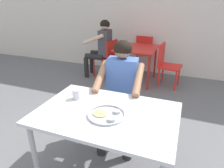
{
  "coord_description": "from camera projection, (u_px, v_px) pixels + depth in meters",
  "views": [
    {
      "loc": [
        0.55,
        -1.33,
        1.63
      ],
      "look_at": [
        -0.06,
        0.26,
        0.9
      ],
      "focal_mm": 31.78,
      "sensor_mm": 36.0,
      "label": 1
    }
  ],
  "objects": [
    {
      "name": "table_background_red",
      "position": [
        137.0,
        52.0,
        4.04
      ],
      "size": [
        0.79,
        0.85,
        0.73
      ],
      "color": "red",
      "rests_on": "ground"
    },
    {
      "name": "drinking_cup",
      "position": [
        77.0,
        94.0,
        1.87
      ],
      "size": [
        0.08,
        0.08,
        0.1
      ],
      "color": "silver",
      "rests_on": "table_foreground"
    },
    {
      "name": "diner_foreground",
      "position": [
        121.0,
        86.0,
        2.23
      ],
      "size": [
        0.54,
        0.59,
        1.23
      ],
      "color": "#282828",
      "rests_on": "ground"
    },
    {
      "name": "thali_tray",
      "position": [
        106.0,
        114.0,
        1.61
      ],
      "size": [
        0.31,
        0.31,
        0.03
      ],
      "color": "#B7BABF",
      "rests_on": "table_foreground"
    },
    {
      "name": "table_foreground",
      "position": [
        106.0,
        120.0,
        1.7
      ],
      "size": [
        1.18,
        0.8,
        0.75
      ],
      "color": "silver",
      "rests_on": "ground"
    },
    {
      "name": "chair_red_right",
      "position": [
        166.0,
        63.0,
        3.88
      ],
      "size": [
        0.46,
        0.44,
        0.85
      ],
      "color": "red",
      "rests_on": "ground"
    },
    {
      "name": "chair_foreground",
      "position": [
        124.0,
        95.0,
        2.52
      ],
      "size": [
        0.43,
        0.45,
        0.88
      ],
      "color": "silver",
      "rests_on": "ground"
    },
    {
      "name": "chair_red_far",
      "position": [
        145.0,
        51.0,
        4.66
      ],
      "size": [
        0.43,
        0.43,
        0.86
      ],
      "color": "red",
      "rests_on": "ground"
    },
    {
      "name": "patron_background",
      "position": [
        101.0,
        44.0,
        4.26
      ],
      "size": [
        0.56,
        0.51,
        1.24
      ],
      "color": "black",
      "rests_on": "ground"
    },
    {
      "name": "chair_red_left",
      "position": [
        107.0,
        55.0,
        4.34
      ],
      "size": [
        0.51,
        0.5,
        0.83
      ],
      "color": "red",
      "rests_on": "ground"
    }
  ]
}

